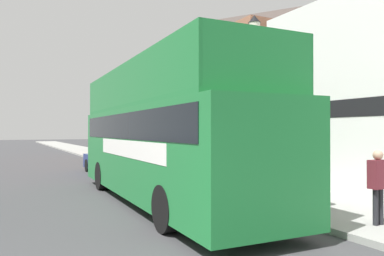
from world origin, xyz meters
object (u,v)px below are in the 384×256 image
Objects in this scene: litter_bin at (316,188)px; tour_bus at (161,142)px; pedestrian_nearest at (378,180)px; lamp_post_third at (115,114)px; lamp_post_nearest at (254,74)px; lamp_post_second at (160,97)px; parked_car_ahead_of_bus at (110,160)px.

tour_bus is at bearing 135.24° from litter_bin.
lamp_post_third is at bearing 91.28° from pedestrian_nearest.
pedestrian_nearest is (2.79, -5.07, -0.69)m from tour_bus.
tour_bus is 2.01× the size of lamp_post_nearest.
lamp_post_second is (2.37, 5.93, 1.90)m from tour_bus.
litter_bin is at bearing -43.03° from tour_bus.
lamp_post_second is at bearing 69.92° from tour_bus.
lamp_post_third is 16.84m from litter_bin.
lamp_post_second is (-0.41, 11.00, 2.60)m from pedestrian_nearest.
pedestrian_nearest is at bearing -98.64° from litter_bin.
lamp_post_third reaches higher than litter_bin.
parked_car_ahead_of_bus is (0.59, 7.95, -1.11)m from tour_bus.
lamp_post_nearest reaches higher than lamp_post_second.
lamp_post_nearest is 3.52m from litter_bin.
parked_car_ahead_of_bus is 13.21m from pedestrian_nearest.
pedestrian_nearest is at bearing -88.72° from lamp_post_third.
pedestrian_nearest is (2.19, -13.02, 0.41)m from parked_car_ahead_of_bus.
lamp_post_nearest is (2.13, -1.70, 1.93)m from tour_bus.
lamp_post_second is at bearing -89.97° from lamp_post_third.
pedestrian_nearest is 11.31m from lamp_post_second.
pedestrian_nearest reaches higher than parked_car_ahead_of_bus.
lamp_post_second reaches higher than pedestrian_nearest.
lamp_post_third is (-0.42, 18.63, 2.11)m from pedestrian_nearest.
lamp_post_nearest is at bearing -91.86° from lamp_post_second.
litter_bin is (0.97, -1.36, -3.09)m from lamp_post_nearest.
lamp_post_second is 5.91× the size of litter_bin.
lamp_post_second is at bearing 88.14° from lamp_post_nearest.
tour_bus is 2.34× the size of parked_car_ahead_of_bus.
parked_car_ahead_of_bus is 0.86× the size of lamp_post_second.
lamp_post_nearest reaches higher than parked_car_ahead_of_bus.
parked_car_ahead_of_bus is at bearing 131.42° from lamp_post_second.
lamp_post_nearest is 1.01× the size of lamp_post_second.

